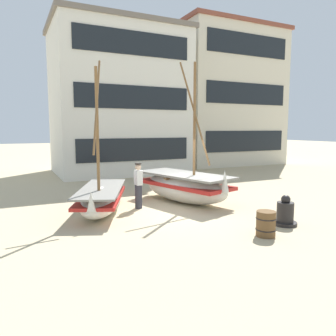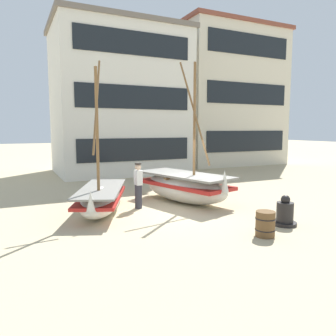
# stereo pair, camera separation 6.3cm
# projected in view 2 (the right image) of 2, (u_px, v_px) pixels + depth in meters

# --- Properties ---
(ground_plane) EXTENTS (120.00, 120.00, 0.00)m
(ground_plane) POSITION_uv_depth(u_px,v_px,m) (180.00, 209.00, 12.03)
(ground_plane) COLOR tan
(fishing_boat_near_left) EXTENTS (2.73, 4.47, 5.49)m
(fishing_boat_near_left) POSITION_uv_depth(u_px,v_px,m) (185.00, 186.00, 13.07)
(fishing_boat_near_left) COLOR silver
(fishing_boat_near_left) RESTS_ON ground
(fishing_boat_centre_large) EXTENTS (2.77, 4.16, 5.25)m
(fishing_boat_centre_large) POSITION_uv_depth(u_px,v_px,m) (101.00, 198.00, 11.47)
(fishing_boat_centre_large) COLOR silver
(fishing_boat_centre_large) RESTS_ON ground
(fisherman_by_hull) EXTENTS (0.26, 0.36, 1.68)m
(fisherman_by_hull) POSITION_uv_depth(u_px,v_px,m) (138.00, 186.00, 12.00)
(fisherman_by_hull) COLOR #33333D
(fisherman_by_hull) RESTS_ON ground
(capstan_winch) EXTENTS (0.72, 0.72, 0.93)m
(capstan_winch) POSITION_uv_depth(u_px,v_px,m) (285.00, 214.00, 9.96)
(capstan_winch) COLOR black
(capstan_winch) RESTS_ON ground
(wooden_barrel) EXTENTS (0.56, 0.56, 0.70)m
(wooden_barrel) POSITION_uv_depth(u_px,v_px,m) (265.00, 224.00, 8.90)
(wooden_barrel) COLOR brown
(wooden_barrel) RESTS_ON ground
(harbor_building_main) EXTENTS (8.62, 6.26, 9.49)m
(harbor_building_main) POSITION_uv_depth(u_px,v_px,m) (120.00, 101.00, 21.87)
(harbor_building_main) COLOR silver
(harbor_building_main) RESTS_ON ground
(harbor_building_annex) EXTENTS (8.99, 6.47, 11.06)m
(harbor_building_annex) POSITION_uv_depth(u_px,v_px,m) (224.00, 97.00, 27.56)
(harbor_building_annex) COLOR beige
(harbor_building_annex) RESTS_ON ground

